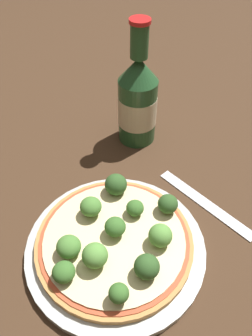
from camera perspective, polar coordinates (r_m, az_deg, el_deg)
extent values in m
plane|color=#3D2819|center=(0.48, -3.03, -12.67)|extent=(3.00, 3.00, 0.00)
cylinder|color=#B2B7B2|center=(0.47, -1.60, -13.47)|extent=(0.25, 0.25, 0.01)
cylinder|color=#B77F42|center=(0.46, -1.72, -12.51)|extent=(0.21, 0.21, 0.01)
cylinder|color=#B74728|center=(0.45, -1.74, -12.13)|extent=(0.20, 0.20, 0.00)
cylinder|color=beige|center=(0.45, -1.74, -12.04)|extent=(0.19, 0.19, 0.00)
cylinder|color=#6B8E51|center=(0.43, -10.63, -17.94)|extent=(0.01, 0.01, 0.01)
ellipsoid|color=#386628|center=(0.42, -10.80, -17.37)|extent=(0.03, 0.03, 0.02)
cylinder|color=#6B8E51|center=(0.47, 1.42, -7.53)|extent=(0.01, 0.01, 0.01)
ellipsoid|color=#386628|center=(0.46, 1.44, -6.85)|extent=(0.03, 0.03, 0.02)
cylinder|color=#6B8E51|center=(0.45, -1.87, -10.99)|extent=(0.01, 0.01, 0.01)
ellipsoid|color=#386628|center=(0.44, -1.90, -10.19)|extent=(0.03, 0.03, 0.02)
cylinder|color=#6B8E51|center=(0.43, -5.30, -15.83)|extent=(0.01, 0.01, 0.01)
ellipsoid|color=#568E3D|center=(0.42, -5.43, -14.92)|extent=(0.03, 0.03, 0.03)
cylinder|color=#6B8E51|center=(0.47, -6.20, -7.64)|extent=(0.01, 0.01, 0.01)
ellipsoid|color=#477A33|center=(0.46, -6.31, -6.79)|extent=(0.03, 0.03, 0.03)
cylinder|color=#6B8E51|center=(0.42, 3.21, -17.81)|extent=(0.01, 0.01, 0.01)
ellipsoid|color=#2D5123|center=(0.41, 3.28, -17.03)|extent=(0.03, 0.03, 0.03)
cylinder|color=#6B8E51|center=(0.41, -1.23, -21.60)|extent=(0.01, 0.01, 0.01)
ellipsoid|color=#386628|center=(0.40, -1.26, -20.97)|extent=(0.02, 0.02, 0.02)
cylinder|color=#6B8E51|center=(0.48, 7.18, -7.04)|extent=(0.01, 0.01, 0.01)
ellipsoid|color=#2D5123|center=(0.47, 7.30, -6.21)|extent=(0.03, 0.03, 0.03)
cylinder|color=#6B8E51|center=(0.44, 5.88, -12.46)|extent=(0.01, 0.01, 0.01)
ellipsoid|color=#568E3D|center=(0.43, 6.00, -11.60)|extent=(0.03, 0.03, 0.03)
cylinder|color=#6B8E51|center=(0.44, -9.78, -14.04)|extent=(0.01, 0.01, 0.01)
ellipsoid|color=#477A33|center=(0.43, -9.96, -13.34)|extent=(0.03, 0.03, 0.03)
cylinder|color=#6B8E51|center=(0.50, -1.74, -3.81)|extent=(0.01, 0.01, 0.01)
ellipsoid|color=#2D5123|center=(0.49, -1.78, -2.89)|extent=(0.03, 0.03, 0.03)
cylinder|color=#234C28|center=(0.59, 1.98, 9.95)|extent=(0.07, 0.07, 0.12)
cylinder|color=#C6B793|center=(0.59, 1.99, 10.14)|extent=(0.07, 0.07, 0.05)
cone|color=#234C28|center=(0.55, 2.20, 16.80)|extent=(0.07, 0.07, 0.04)
cylinder|color=#234C28|center=(0.53, 2.35, 21.26)|extent=(0.03, 0.03, 0.05)
cylinder|color=red|center=(0.52, 2.45, 24.24)|extent=(0.03, 0.03, 0.01)
cube|color=silver|center=(0.53, 13.61, -5.92)|extent=(0.03, 0.18, 0.00)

